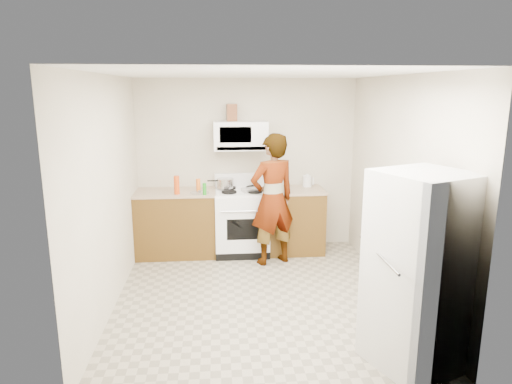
{
  "coord_description": "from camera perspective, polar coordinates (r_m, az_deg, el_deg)",
  "views": [
    {
      "loc": [
        -0.45,
        -4.87,
        2.35
      ],
      "look_at": [
        0.03,
        0.55,
        1.11
      ],
      "focal_mm": 32.0,
      "sensor_mm": 36.0,
      "label": 1
    }
  ],
  "objects": [
    {
      "name": "cabinet_right",
      "position": [
        6.73,
        4.85,
        -3.65
      ],
      "size": [
        0.8,
        0.62,
        0.9
      ],
      "primitive_type": "cube",
      "color": "#5A3B15",
      "rests_on": "floor"
    },
    {
      "name": "bottle_hot_sauce",
      "position": [
        6.46,
        -7.22,
        0.86
      ],
      "size": [
        0.08,
        0.08,
        0.18
      ],
      "primitive_type": "cylinder",
      "rotation": [
        0.0,
        0.0,
        0.4
      ],
      "color": "orange",
      "rests_on": "counter_left"
    },
    {
      "name": "cabinet_left",
      "position": [
        6.66,
        -9.93,
        -3.98
      ],
      "size": [
        1.12,
        0.62,
        0.9
      ],
      "primitive_type": "cube",
      "color": "#5A3B15",
      "rests_on": "floor"
    },
    {
      "name": "fridge",
      "position": [
        4.12,
        19.76,
        -9.31
      ],
      "size": [
        0.92,
        0.92,
        1.7
      ],
      "primitive_type": "cube",
      "rotation": [
        0.0,
        0.0,
        0.4
      ],
      "color": "silver",
      "rests_on": "floor"
    },
    {
      "name": "counter_left",
      "position": [
        6.54,
        -10.08,
        -0.05
      ],
      "size": [
        1.14,
        0.64,
        0.03
      ],
      "primitive_type": "cube",
      "color": "tan",
      "rests_on": "cabinet_left"
    },
    {
      "name": "broom",
      "position": [
        6.09,
        14.36,
        -3.56
      ],
      "size": [
        0.14,
        0.29,
        1.33
      ],
      "primitive_type": "cylinder",
      "rotation": [
        0.14,
        -0.14,
        0.4
      ],
      "color": "silver",
      "rests_on": "floor"
    },
    {
      "name": "floor",
      "position": [
        5.42,
        0.23,
        -12.88
      ],
      "size": [
        3.6,
        3.6,
        0.0
      ],
      "primitive_type": "plane",
      "color": "gray",
      "rests_on": "ground"
    },
    {
      "name": "saucepan",
      "position": [
        6.57,
        -3.87,
        1.08
      ],
      "size": [
        0.31,
        0.31,
        0.13
      ],
      "primitive_type": "cylinder",
      "rotation": [
        0.0,
        0.0,
        0.43
      ],
      "color": "#BAB9BE",
      "rests_on": "gas_range"
    },
    {
      "name": "person",
      "position": [
        6.13,
        2.08,
        -0.96
      ],
      "size": [
        0.77,
        0.64,
        1.79
      ],
      "primitive_type": "imported",
      "rotation": [
        0.0,
        0.0,
        3.53
      ],
      "color": "tan",
      "rests_on": "floor"
    },
    {
      "name": "tray",
      "position": [
        6.44,
        -0.6,
        0.28
      ],
      "size": [
        0.29,
        0.24,
        0.05
      ],
      "primitive_type": "cube",
      "rotation": [
        0.0,
        0.0,
        0.4
      ],
      "color": "white",
      "rests_on": "gas_range"
    },
    {
      "name": "gas_range",
      "position": [
        6.63,
        -1.8,
        -3.56
      ],
      "size": [
        0.76,
        0.65,
        1.13
      ],
      "color": "white",
      "rests_on": "floor"
    },
    {
      "name": "kettle",
      "position": [
        6.77,
        6.4,
        1.34
      ],
      "size": [
        0.14,
        0.14,
        0.16
      ],
      "primitive_type": "cylinder",
      "rotation": [
        0.0,
        0.0,
        0.04
      ],
      "color": "silver",
      "rests_on": "counter_right"
    },
    {
      "name": "bottle_green_cap",
      "position": [
        6.24,
        -6.46,
        0.37
      ],
      "size": [
        0.07,
        0.07,
        0.16
      ],
      "primitive_type": "cylinder",
      "rotation": [
        0.0,
        0.0,
        -0.36
      ],
      "color": "#177E16",
      "rests_on": "counter_left"
    },
    {
      "name": "bottle_spray",
      "position": [
        6.33,
        -9.88,
        0.86
      ],
      "size": [
        0.08,
        0.08,
        0.25
      ],
      "primitive_type": "cylinder",
      "rotation": [
        0.0,
        0.0,
        0.08
      ],
      "color": "#D1430F",
      "rests_on": "counter_left"
    },
    {
      "name": "right_wall",
      "position": [
        5.39,
        17.33,
        0.43
      ],
      "size": [
        0.02,
        3.6,
        2.5
      ],
      "primitive_type": "cube",
      "color": "beige",
      "rests_on": "floor"
    },
    {
      "name": "counter_right",
      "position": [
        6.61,
        4.93,
        0.24
      ],
      "size": [
        0.82,
        0.64,
        0.03
      ],
      "primitive_type": "cube",
      "color": "tan",
      "rests_on": "cabinet_right"
    },
    {
      "name": "microwave",
      "position": [
        6.52,
        -1.94,
        7.07
      ],
      "size": [
        0.76,
        0.38,
        0.4
      ],
      "primitive_type": "cube",
      "color": "white",
      "rests_on": "back_wall"
    },
    {
      "name": "pot_lid",
      "position": [
        6.36,
        -7.08,
        -0.09
      ],
      "size": [
        0.29,
        0.29,
        0.01
      ],
      "primitive_type": "cylinder",
      "rotation": [
        0.0,
        0.0,
        -0.12
      ],
      "color": "white",
      "rests_on": "counter_left"
    },
    {
      "name": "jug",
      "position": [
        6.53,
        -3.05,
        9.88
      ],
      "size": [
        0.15,
        0.15,
        0.24
      ],
      "primitive_type": "cube",
      "rotation": [
        0.0,
        0.0,
        0.07
      ],
      "color": "#5E2F16",
      "rests_on": "microwave"
    },
    {
      "name": "back_wall",
      "position": [
        6.76,
        -1.15,
        3.43
      ],
      "size": [
        3.2,
        0.02,
        2.5
      ],
      "primitive_type": "cube",
      "color": "beige",
      "rests_on": "floor"
    }
  ]
}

